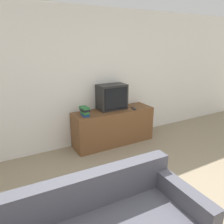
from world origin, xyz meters
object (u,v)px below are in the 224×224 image
Objects in this scene: remote_on_stand at (134,108)px; television at (112,97)px; tv_stand at (113,127)px; book_stack at (85,111)px.

television is at bearing 151.09° from remote_on_stand.
tv_stand is at bearing -97.91° from television.
book_stack is at bearing 175.73° from remote_on_stand.
television reaches higher than book_stack.
remote_on_stand is (0.39, -0.13, 0.36)m from tv_stand.
book_stack is 1.03m from remote_on_stand.
book_stack is 1.24× the size of remote_on_stand.
television is at bearing 82.09° from tv_stand.
remote_on_stand is at bearing -28.91° from television.
remote_on_stand reaches higher than tv_stand.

